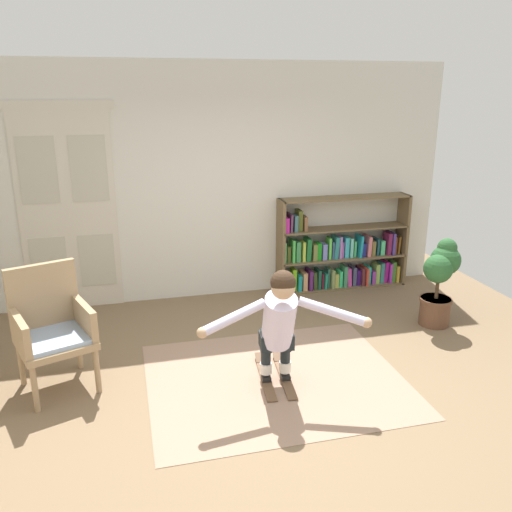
{
  "coord_description": "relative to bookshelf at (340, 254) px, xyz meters",
  "views": [
    {
      "loc": [
        -1.12,
        -3.85,
        2.56
      ],
      "look_at": [
        0.06,
        0.79,
        1.05
      ],
      "focal_mm": 37.09,
      "sensor_mm": 36.0,
      "label": 1
    }
  ],
  "objects": [
    {
      "name": "rug",
      "position": [
        -1.5,
        -2.1,
        -0.47
      ],
      "size": [
        2.32,
        1.92,
        0.01
      ],
      "primitive_type": "cube",
      "color": "#9B7A64",
      "rests_on": "ground"
    },
    {
      "name": "back_wall",
      "position": [
        -1.61,
        0.21,
        0.98
      ],
      "size": [
        6.0,
        0.1,
        2.9
      ],
      "primitive_type": "cube",
      "color": "silver",
      "rests_on": "ground"
    },
    {
      "name": "wicker_chair",
      "position": [
        -3.43,
        -1.69,
        0.11
      ],
      "size": [
        0.77,
        0.77,
        1.1
      ],
      "color": "tan",
      "rests_on": "ground"
    },
    {
      "name": "person_skier",
      "position": [
        -1.52,
        -2.26,
        0.2
      ],
      "size": [
        1.44,
        0.68,
        1.09
      ],
      "color": "white",
      "rests_on": "skis_pair"
    },
    {
      "name": "ground_plane",
      "position": [
        -1.61,
        -2.39,
        -0.47
      ],
      "size": [
        7.2,
        7.2,
        0.0
      ],
      "primitive_type": "plane",
      "color": "brown"
    },
    {
      "name": "bookshelf",
      "position": [
        0.0,
        0.0,
        0.0
      ],
      "size": [
        1.77,
        0.3,
        1.24
      ],
      "color": "brown",
      "rests_on": "ground"
    },
    {
      "name": "potted_plant",
      "position": [
        0.6,
        -1.4,
        0.09
      ],
      "size": [
        0.45,
        0.4,
        1.0
      ],
      "color": "brown",
      "rests_on": "ground"
    },
    {
      "name": "double_door",
      "position": [
        -3.38,
        0.15,
        0.76
      ],
      "size": [
        1.22,
        0.05,
        2.45
      ],
      "color": "beige",
      "rests_on": "ground"
    },
    {
      "name": "skis_pair",
      "position": [
        -1.5,
        -2.07,
        -0.45
      ],
      "size": [
        0.35,
        0.81,
        0.07
      ],
      "color": "brown",
      "rests_on": "rug"
    }
  ]
}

